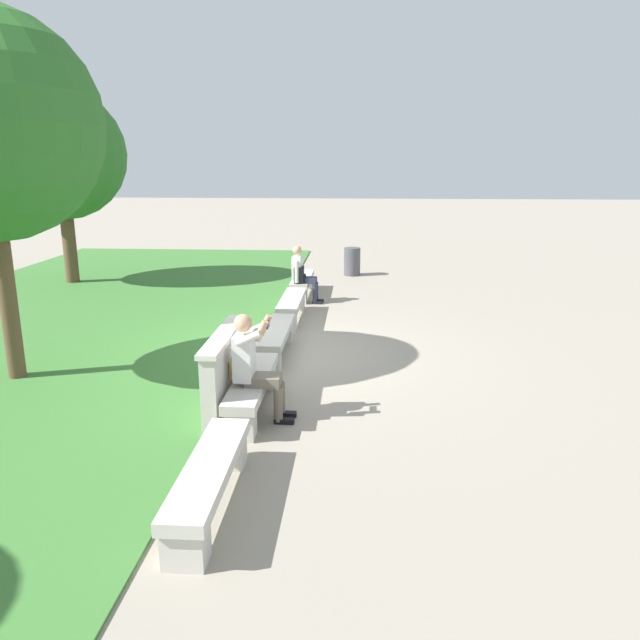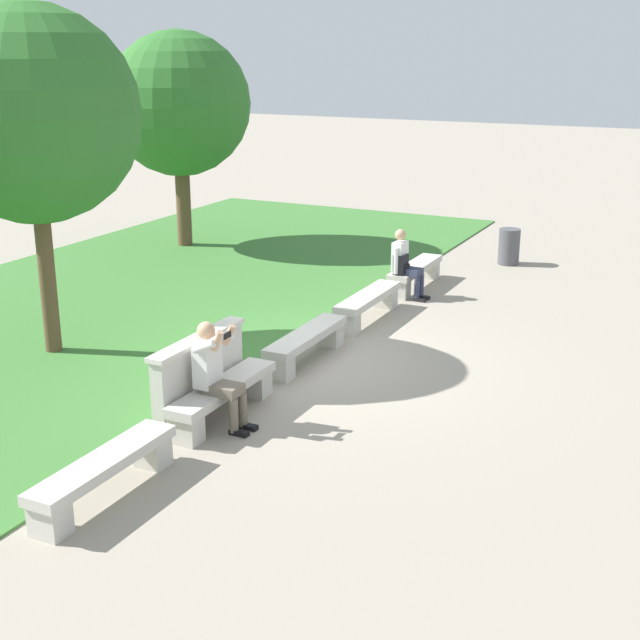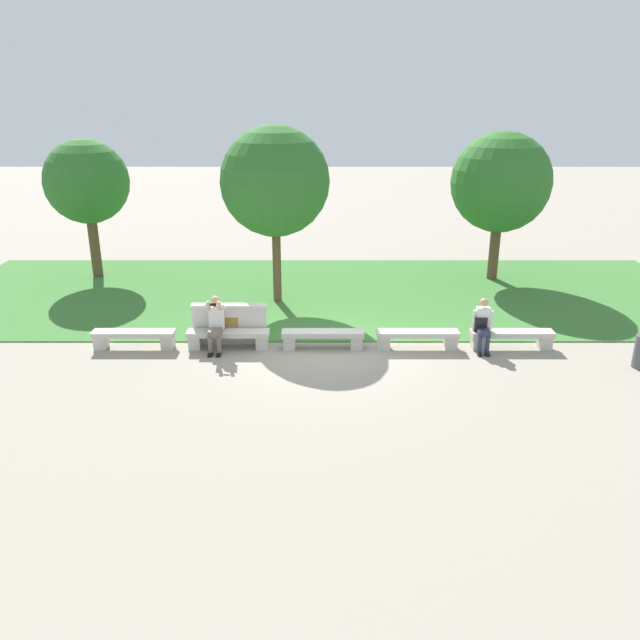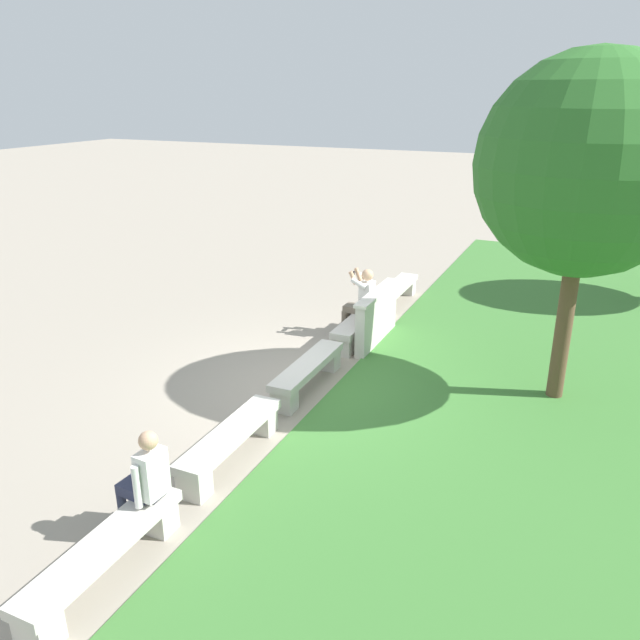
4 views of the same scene
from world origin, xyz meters
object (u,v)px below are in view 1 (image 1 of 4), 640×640
at_px(person_photographer, 254,362).
at_px(trash_bin, 352,262).
at_px(bench_far, 292,305).
at_px(bench_near, 252,388).
at_px(person_distant, 302,273).
at_px(bench_mid, 276,337).
at_px(backpack, 300,275).
at_px(bench_end, 302,283).
at_px(tree_right_background, 60,155).
at_px(bench_main, 209,478).

bearing_deg(person_photographer, trash_bin, -6.06).
bearing_deg(bench_far, bench_near, 180.00).
height_order(person_photographer, person_distant, person_photographer).
distance_m(bench_mid, backpack, 3.78).
bearing_deg(bench_near, bench_end, 0.00).
bearing_deg(person_distant, bench_end, 5.10).
distance_m(bench_near, bench_far, 4.55).
xyz_separation_m(bench_far, tree_right_background, (3.36, 5.99, 2.86)).
distance_m(bench_main, trash_bin, 11.79).
distance_m(bench_main, tree_right_background, 12.16).
bearing_deg(tree_right_background, bench_far, -119.31).
distance_m(bench_far, tree_right_background, 7.44).
height_order(backpack, tree_right_background, tree_right_background).
bearing_deg(tree_right_background, person_photographer, -143.44).
height_order(bench_near, person_photographer, person_photographer).
xyz_separation_m(person_photographer, person_distant, (6.35, 0.01, -0.06)).
bearing_deg(bench_main, person_photographer, -2.21).
xyz_separation_m(bench_mid, tree_right_background, (5.64, 5.99, 2.86)).
bearing_deg(bench_main, tree_right_background, 30.44).
height_order(bench_mid, person_photographer, person_photographer).
bearing_deg(bench_main, bench_near, 0.00).
xyz_separation_m(person_photographer, trash_bin, (9.72, -1.03, -0.36)).
bearing_deg(person_distant, bench_near, 179.38).
distance_m(bench_near, trash_bin, 9.53).
relative_size(backpack, tree_right_background, 0.09).
bearing_deg(backpack, person_distant, -47.32).
relative_size(bench_main, bench_far, 1.00).
xyz_separation_m(bench_far, bench_end, (2.28, 0.00, 0.00)).
xyz_separation_m(backpack, trash_bin, (3.42, -1.10, -0.25)).
height_order(bench_near, trash_bin, trash_bin).
xyz_separation_m(bench_end, person_distant, (-0.74, -0.07, 0.37)).
bearing_deg(bench_mid, person_distant, -1.00).
relative_size(bench_mid, person_photographer, 1.50).
bearing_deg(person_photographer, bench_mid, 1.75).
distance_m(person_distant, trash_bin, 3.54).
xyz_separation_m(bench_main, tree_right_background, (10.19, 5.99, 2.86)).
height_order(tree_right_background, trash_bin, tree_right_background).
relative_size(bench_far, backpack, 4.61).
bearing_deg(bench_mid, backpack, -0.23).
bearing_deg(bench_mid, bench_far, 0.00).
relative_size(bench_near, tree_right_background, 0.42).
bearing_deg(person_photographer, bench_main, 177.79).
relative_size(bench_mid, person_distant, 1.57).
bearing_deg(trash_bin, backpack, 162.25).
height_order(bench_near, bench_far, same).
bearing_deg(bench_main, trash_bin, -5.40).
bearing_deg(backpack, bench_main, 179.90).
relative_size(bench_far, bench_end, 1.00).
relative_size(bench_near, bench_mid, 1.00).
bearing_deg(bench_end, bench_far, 180.00).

